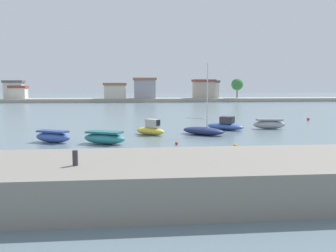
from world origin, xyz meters
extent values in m
plane|color=slate|center=(0.00, 0.00, 0.00)|extent=(400.00, 400.00, 0.00)
cube|color=gray|center=(0.00, -6.67, 0.87)|extent=(81.75, 6.16, 1.73)
cylinder|color=#2D2D33|center=(-7.57, -7.43, 2.04)|extent=(0.22, 0.22, 0.62)
ellipsoid|color=#3856A8|center=(-12.25, 9.41, 0.45)|extent=(3.65, 2.63, 0.89)
cube|color=navy|center=(-12.25, 9.41, 0.97)|extent=(2.94, 2.14, 0.16)
ellipsoid|color=teal|center=(-7.70, 8.20, 0.46)|extent=(4.06, 2.89, 0.92)
cube|color=#226367|center=(-7.70, 8.20, 1.00)|extent=(3.27, 2.36, 0.16)
ellipsoid|color=yellow|center=(-3.56, 13.34, 0.38)|extent=(3.39, 3.06, 0.76)
cube|color=#BCB2A3|center=(-3.34, 13.17, 1.18)|extent=(1.52, 1.41, 0.83)
cube|color=black|center=(-2.80, 12.74, 1.26)|extent=(0.46, 0.54, 0.58)
ellipsoid|color=navy|center=(1.74, 12.79, 0.39)|extent=(4.64, 4.28, 0.79)
cylinder|color=silver|center=(2.06, 12.52, 3.96)|extent=(0.10, 0.10, 6.33)
cylinder|color=#B7B7BC|center=(1.00, 13.41, 1.62)|extent=(1.53, 1.29, 0.08)
ellipsoid|color=#3856A8|center=(4.97, 16.52, 0.37)|extent=(4.41, 4.00, 0.75)
cube|color=#333338|center=(5.15, 16.37, 1.13)|extent=(1.81, 1.80, 0.76)
cube|color=black|center=(5.67, 15.96, 1.20)|extent=(0.76, 0.92, 0.53)
ellipsoid|color=#9E9EA3|center=(10.20, 16.80, 0.48)|extent=(3.72, 1.50, 0.96)
cube|color=slate|center=(10.20, 16.80, 1.05)|extent=(2.98, 1.25, 0.17)
sphere|color=orange|center=(-12.63, 12.51, 0.16)|extent=(0.31, 0.31, 0.31)
sphere|color=red|center=(19.36, 25.50, 0.20)|extent=(0.40, 0.40, 0.40)
sphere|color=orange|center=(2.81, 5.12, 0.17)|extent=(0.35, 0.35, 0.35)
sphere|color=red|center=(-1.64, 7.15, 0.13)|extent=(0.26, 0.26, 0.26)
cube|color=#9E998C|center=(0.00, 84.21, 0.53)|extent=(137.11, 9.70, 1.05)
cube|color=beige|center=(-39.77, 84.46, 3.34)|extent=(5.17, 3.15, 4.58)
cube|color=#565156|center=(-39.77, 84.46, 5.98)|extent=(5.69, 3.46, 0.70)
cube|color=beige|center=(-38.58, 84.47, 2.59)|extent=(4.51, 3.43, 3.07)
cube|color=brown|center=(-38.58, 84.47, 4.47)|extent=(4.96, 3.77, 0.70)
cube|color=beige|center=(-10.60, 82.85, 2.98)|extent=(6.11, 4.69, 3.85)
cube|color=#995B42|center=(-10.60, 82.85, 5.26)|extent=(6.72, 5.16, 0.70)
cube|color=#99939E|center=(-1.92, 83.52, 3.74)|extent=(6.25, 5.15, 5.37)
cube|color=#995B42|center=(-1.92, 83.52, 6.78)|extent=(6.88, 5.67, 0.70)
cube|color=#B2A38E|center=(16.02, 84.11, 3.51)|extent=(6.03, 5.05, 4.91)
cube|color=brown|center=(16.02, 84.11, 6.31)|extent=(6.64, 5.56, 0.70)
cube|color=beige|center=(17.49, 83.75, 3.38)|extent=(5.66, 3.84, 4.64)
cube|color=#565156|center=(17.49, 83.75, 6.05)|extent=(6.22, 4.22, 0.70)
cylinder|color=brown|center=(25.99, 82.47, 2.40)|extent=(0.36, 0.36, 2.70)
sphere|color=#387A3D|center=(25.99, 82.47, 5.18)|extent=(3.56, 3.56, 3.56)
camera|label=1|loc=(-5.18, -21.70, 4.98)|focal=37.54mm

